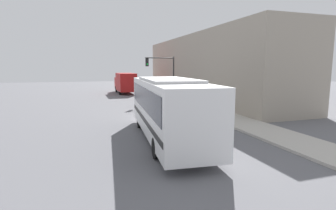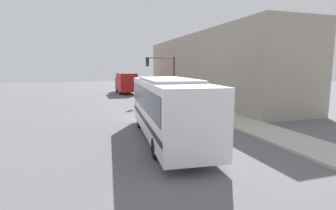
{
  "view_description": "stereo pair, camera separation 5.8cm",
  "coord_description": "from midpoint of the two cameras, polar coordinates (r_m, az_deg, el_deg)",
  "views": [
    {
      "loc": [
        -4.39,
        -13.84,
        3.85
      ],
      "look_at": [
        0.83,
        2.14,
        1.41
      ],
      "focal_mm": 28.0,
      "sensor_mm": 36.0,
      "label": 1
    },
    {
      "loc": [
        -4.33,
        -13.85,
        3.85
      ],
      "look_at": [
        0.83,
        2.14,
        1.41
      ],
      "focal_mm": 28.0,
      "sensor_mm": 36.0,
      "label": 2
    }
  ],
  "objects": [
    {
      "name": "traffic_light_pole",
      "position": [
        28.8,
        -1.06,
        7.54
      ],
      "size": [
        3.28,
        0.35,
        4.84
      ],
      "color": "#2D2D2D",
      "rests_on": "sidewalk"
    },
    {
      "name": "ground_plane",
      "position": [
        15.02,
        -0.59,
        -6.61
      ],
      "size": [
        120.0,
        120.0,
        0.0
      ],
      "primitive_type": "plane",
      "color": "slate"
    },
    {
      "name": "fire_hydrant",
      "position": [
        20.85,
        9.17,
        -1.15
      ],
      "size": [
        0.25,
        0.34,
        0.69
      ],
      "color": "gold",
      "rests_on": "sidewalk"
    },
    {
      "name": "delivery_truck",
      "position": [
        39.34,
        -9.38,
        4.9
      ],
      "size": [
        2.32,
        7.26,
        2.98
      ],
      "color": "#B21919",
      "rests_on": "ground_plane"
    },
    {
      "name": "city_bus",
      "position": [
        13.79,
        -0.2,
        0.0
      ],
      "size": [
        3.42,
        10.27,
        3.27
      ],
      "rotation": [
        0.0,
        0.0,
        -0.09
      ],
      "color": "white",
      "rests_on": "ground_plane"
    },
    {
      "name": "sidewalk",
      "position": [
        35.56,
        -1.25,
        2.14
      ],
      "size": [
        2.76,
        70.0,
        0.14
      ],
      "color": "#B7B2A8",
      "rests_on": "ground_plane"
    },
    {
      "name": "parking_meter",
      "position": [
        24.96,
        4.32,
        1.69
      ],
      "size": [
        0.14,
        0.14,
        1.28
      ],
      "color": "#2D2D2D",
      "rests_on": "sidewalk"
    },
    {
      "name": "building_facade",
      "position": [
        32.89,
        8.39,
        8.01
      ],
      "size": [
        6.0,
        29.24,
        7.53
      ],
      "color": "#9E9384",
      "rests_on": "ground_plane"
    }
  ]
}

